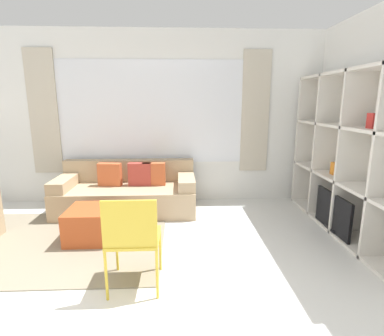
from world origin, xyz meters
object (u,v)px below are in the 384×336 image
Objects in this scene: shelving_unit at (356,158)px; ottoman at (93,224)px; couch_main at (128,192)px; folding_chair at (133,235)px.

ottoman is at bearing -179.40° from shelving_unit.
couch_main is at bearing 161.64° from shelving_unit.
folding_chair is (0.63, -1.02, 0.32)m from ottoman.
folding_chair reaches higher than ottoman.
couch_main is at bearing -79.29° from folding_chair.
shelving_unit is 1.26× the size of couch_main.
shelving_unit is at bearing 0.60° from ottoman.
shelving_unit reaches higher than ottoman.
couch_main is 1.02m from ottoman.
shelving_unit is 2.75m from folding_chair.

